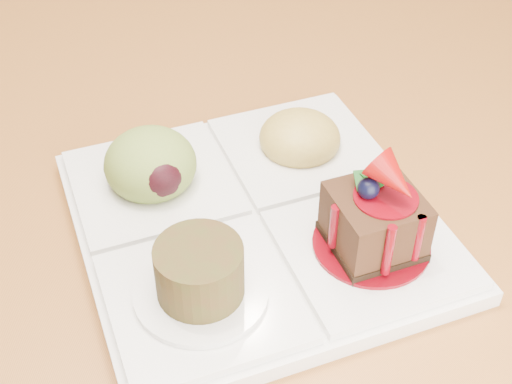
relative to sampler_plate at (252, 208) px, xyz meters
name	(u,v)px	position (x,y,z in m)	size (l,w,h in m)	color
ground	(170,253)	(0.17, 0.70, -0.77)	(6.00, 6.00, 0.00)	brown
sampler_plate	(252,208)	(0.00, 0.00, 0.00)	(0.26, 0.26, 0.09)	silver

